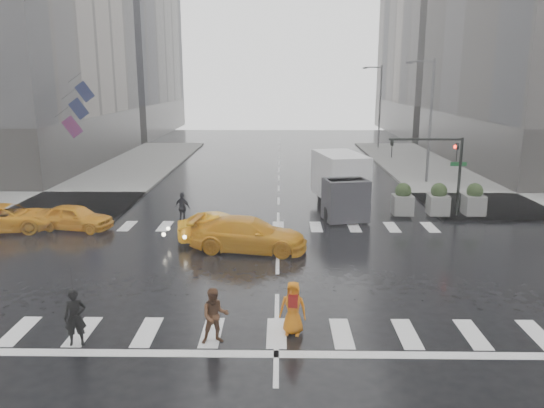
{
  "coord_description": "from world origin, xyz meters",
  "views": [
    {
      "loc": [
        0.08,
        -20.94,
        7.63
      ],
      "look_at": [
        -0.26,
        2.0,
        2.18
      ],
      "focal_mm": 35.0,
      "sensor_mm": 36.0,
      "label": 1
    }
  ],
  "objects_px": {
    "pedestrian_orange": "(293,308)",
    "taxi_mid": "(221,228)",
    "pedestrian_brown": "(215,316)",
    "taxi_front": "(75,217)",
    "box_truck": "(341,182)",
    "traffic_signal_pole": "(442,161)"
  },
  "relations": [
    {
      "from": "taxi_front",
      "to": "taxi_mid",
      "type": "relative_size",
      "value": 0.96
    },
    {
      "from": "pedestrian_brown",
      "to": "box_truck",
      "type": "relative_size",
      "value": 0.27
    },
    {
      "from": "pedestrian_brown",
      "to": "taxi_front",
      "type": "distance_m",
      "value": 14.73
    },
    {
      "from": "box_truck",
      "to": "pedestrian_brown",
      "type": "bearing_deg",
      "value": -120.82
    },
    {
      "from": "taxi_mid",
      "to": "box_truck",
      "type": "xyz_separation_m",
      "value": [
        6.39,
        6.01,
        1.1
      ]
    },
    {
      "from": "pedestrian_orange",
      "to": "box_truck",
      "type": "xyz_separation_m",
      "value": [
        3.16,
        15.39,
        0.92
      ]
    },
    {
      "from": "pedestrian_orange",
      "to": "taxi_mid",
      "type": "bearing_deg",
      "value": 118.95
    },
    {
      "from": "pedestrian_orange",
      "to": "box_truck",
      "type": "relative_size",
      "value": 0.27
    },
    {
      "from": "traffic_signal_pole",
      "to": "taxi_front",
      "type": "bearing_deg",
      "value": -172.03
    },
    {
      "from": "traffic_signal_pole",
      "to": "pedestrian_brown",
      "type": "distance_m",
      "value": 18.34
    },
    {
      "from": "pedestrian_brown",
      "to": "taxi_mid",
      "type": "distance_m",
      "value": 10.02
    },
    {
      "from": "traffic_signal_pole",
      "to": "pedestrian_orange",
      "type": "xyz_separation_m",
      "value": [
        -8.51,
        -14.03,
        -2.37
      ]
    },
    {
      "from": "pedestrian_brown",
      "to": "taxi_mid",
      "type": "bearing_deg",
      "value": 83.0
    },
    {
      "from": "traffic_signal_pole",
      "to": "taxi_mid",
      "type": "xyz_separation_m",
      "value": [
        -11.74,
        -4.65,
        -2.55
      ]
    },
    {
      "from": "traffic_signal_pole",
      "to": "taxi_mid",
      "type": "bearing_deg",
      "value": -158.4
    },
    {
      "from": "traffic_signal_pole",
      "to": "box_truck",
      "type": "relative_size",
      "value": 0.72
    },
    {
      "from": "taxi_front",
      "to": "box_truck",
      "type": "bearing_deg",
      "value": -62.26
    },
    {
      "from": "taxi_front",
      "to": "box_truck",
      "type": "xyz_separation_m",
      "value": [
        14.14,
        4.08,
        1.11
      ]
    },
    {
      "from": "box_truck",
      "to": "pedestrian_orange",
      "type": "bearing_deg",
      "value": -113.56
    },
    {
      "from": "pedestrian_brown",
      "to": "taxi_front",
      "type": "relative_size",
      "value": 0.44
    },
    {
      "from": "pedestrian_brown",
      "to": "box_truck",
      "type": "distance_m",
      "value": 16.91
    },
    {
      "from": "traffic_signal_pole",
      "to": "taxi_mid",
      "type": "height_order",
      "value": "traffic_signal_pole"
    }
  ]
}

